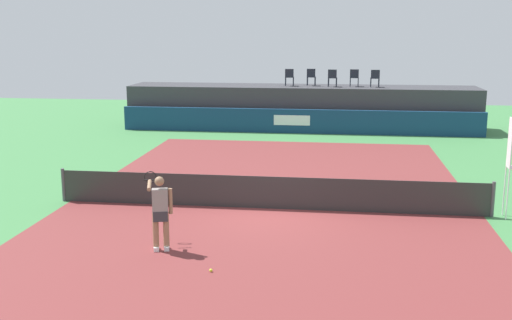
{
  "coord_description": "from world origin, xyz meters",
  "views": [
    {
      "loc": [
        1.92,
        -17.13,
        5.05
      ],
      "look_at": [
        -0.63,
        2.0,
        1.0
      ],
      "focal_mm": 43.52,
      "sensor_mm": 36.0,
      "label": 1
    }
  ],
  "objects_px": {
    "spectator_chair_center": "(332,77)",
    "spectator_chair_left": "(311,76)",
    "umpire_chair": "(512,161)",
    "spectator_chair_right": "(354,77)",
    "net_post_near": "(63,185)",
    "tennis_ball": "(211,270)",
    "spectator_chair_far_left": "(289,76)",
    "tennis_player": "(160,210)",
    "net_post_far": "(493,199)",
    "spectator_chair_far_right": "(375,77)"
  },
  "relations": [
    {
      "from": "spectator_chair_center",
      "to": "spectator_chair_left",
      "type": "bearing_deg",
      "value": 157.12
    },
    {
      "from": "umpire_chair",
      "to": "spectator_chair_right",
      "type": "bearing_deg",
      "value": 104.4
    },
    {
      "from": "net_post_near",
      "to": "tennis_ball",
      "type": "xyz_separation_m",
      "value": [
        5.53,
        -4.93,
        -0.46
      ]
    },
    {
      "from": "spectator_chair_right",
      "to": "net_post_near",
      "type": "bearing_deg",
      "value": -120.21
    },
    {
      "from": "spectator_chair_far_left",
      "to": "spectator_chair_left",
      "type": "distance_m",
      "value": 1.15
    },
    {
      "from": "tennis_player",
      "to": "tennis_ball",
      "type": "xyz_separation_m",
      "value": [
        1.43,
        -1.2,
        -0.92
      ]
    },
    {
      "from": "umpire_chair",
      "to": "net_post_far",
      "type": "height_order",
      "value": "umpire_chair"
    },
    {
      "from": "spectator_chair_center",
      "to": "spectator_chair_right",
      "type": "relative_size",
      "value": 1.0
    },
    {
      "from": "spectator_chair_left",
      "to": "spectator_chair_right",
      "type": "relative_size",
      "value": 1.0
    },
    {
      "from": "spectator_chair_right",
      "to": "tennis_player",
      "type": "relative_size",
      "value": 0.5
    },
    {
      "from": "spectator_chair_far_right",
      "to": "net_post_near",
      "type": "xyz_separation_m",
      "value": [
        -9.94,
        -15.05,
        -2.19
      ]
    },
    {
      "from": "tennis_ball",
      "to": "spectator_chair_left",
      "type": "bearing_deg",
      "value": 86.77
    },
    {
      "from": "tennis_player",
      "to": "spectator_chair_center",
      "type": "bearing_deg",
      "value": 78.85
    },
    {
      "from": "spectator_chair_far_left",
      "to": "spectator_chair_right",
      "type": "relative_size",
      "value": 1.0
    },
    {
      "from": "net_post_far",
      "to": "tennis_player",
      "type": "bearing_deg",
      "value": -155.81
    },
    {
      "from": "spectator_chair_far_left",
      "to": "spectator_chair_far_right",
      "type": "bearing_deg",
      "value": -1.74
    },
    {
      "from": "spectator_chair_left",
      "to": "net_post_near",
      "type": "height_order",
      "value": "spectator_chair_left"
    },
    {
      "from": "spectator_chair_left",
      "to": "tennis_player",
      "type": "bearing_deg",
      "value": -97.67
    },
    {
      "from": "spectator_chair_far_left",
      "to": "net_post_far",
      "type": "bearing_deg",
      "value": -65.76
    },
    {
      "from": "spectator_chair_far_left",
      "to": "spectator_chair_left",
      "type": "xyz_separation_m",
      "value": [
        1.11,
        0.29,
        0.0
      ]
    },
    {
      "from": "spectator_chair_far_right",
      "to": "umpire_chair",
      "type": "xyz_separation_m",
      "value": [
        2.89,
        -15.04,
        -1.11
      ]
    },
    {
      "from": "spectator_chair_far_right",
      "to": "umpire_chair",
      "type": "distance_m",
      "value": 15.36
    },
    {
      "from": "net_post_far",
      "to": "tennis_ball",
      "type": "relative_size",
      "value": 14.71
    },
    {
      "from": "spectator_chair_left",
      "to": "tennis_ball",
      "type": "xyz_separation_m",
      "value": [
        -1.15,
        -20.4,
        -2.66
      ]
    },
    {
      "from": "spectator_chair_far_left",
      "to": "spectator_chair_far_right",
      "type": "height_order",
      "value": "same"
    },
    {
      "from": "tennis_ball",
      "to": "spectator_chair_far_right",
      "type": "bearing_deg",
      "value": 77.56
    },
    {
      "from": "spectator_chair_right",
      "to": "umpire_chair",
      "type": "bearing_deg",
      "value": -75.6
    },
    {
      "from": "tennis_player",
      "to": "spectator_chair_far_left",
      "type": "bearing_deg",
      "value": 85.55
    },
    {
      "from": "spectator_chair_center",
      "to": "tennis_player",
      "type": "relative_size",
      "value": 0.5
    },
    {
      "from": "spectator_chair_center",
      "to": "spectator_chair_far_right",
      "type": "xyz_separation_m",
      "value": [
        2.15,
        0.05,
        0.0
      ]
    },
    {
      "from": "net_post_near",
      "to": "tennis_player",
      "type": "height_order",
      "value": "tennis_player"
    },
    {
      "from": "spectator_chair_far_right",
      "to": "spectator_chair_center",
      "type": "bearing_deg",
      "value": -178.8
    },
    {
      "from": "spectator_chair_center",
      "to": "tennis_ball",
      "type": "relative_size",
      "value": 13.06
    },
    {
      "from": "spectator_chair_right",
      "to": "tennis_ball",
      "type": "bearing_deg",
      "value": -99.47
    },
    {
      "from": "net_post_near",
      "to": "net_post_far",
      "type": "height_order",
      "value": "same"
    },
    {
      "from": "spectator_chair_far_left",
      "to": "spectator_chair_center",
      "type": "relative_size",
      "value": 1.0
    },
    {
      "from": "spectator_chair_far_left",
      "to": "umpire_chair",
      "type": "bearing_deg",
      "value": -64.45
    },
    {
      "from": "spectator_chair_far_right",
      "to": "umpire_chair",
      "type": "height_order",
      "value": "spectator_chair_far_right"
    },
    {
      "from": "net_post_near",
      "to": "tennis_ball",
      "type": "bearing_deg",
      "value": -41.74
    },
    {
      "from": "tennis_player",
      "to": "spectator_chair_far_right",
      "type": "bearing_deg",
      "value": 72.72
    },
    {
      "from": "spectator_chair_far_right",
      "to": "net_post_far",
      "type": "xyz_separation_m",
      "value": [
        2.46,
        -15.05,
        -2.19
      ]
    },
    {
      "from": "spectator_chair_far_left",
      "to": "umpire_chair",
      "type": "distance_m",
      "value": 16.86
    },
    {
      "from": "spectator_chair_far_right",
      "to": "tennis_ball",
      "type": "bearing_deg",
      "value": -102.44
    },
    {
      "from": "spectator_chair_far_left",
      "to": "net_post_near",
      "type": "xyz_separation_m",
      "value": [
        -5.57,
        -15.18,
        -2.19
      ]
    },
    {
      "from": "spectator_chair_far_left",
      "to": "spectator_chair_left",
      "type": "relative_size",
      "value": 1.0
    },
    {
      "from": "spectator_chair_right",
      "to": "net_post_far",
      "type": "relative_size",
      "value": 0.89
    },
    {
      "from": "spectator_chair_left",
      "to": "spectator_chair_center",
      "type": "bearing_deg",
      "value": -22.88
    },
    {
      "from": "net_post_far",
      "to": "spectator_chair_left",
      "type": "bearing_deg",
      "value": 110.29
    },
    {
      "from": "net_post_far",
      "to": "tennis_player",
      "type": "xyz_separation_m",
      "value": [
        -8.31,
        -3.73,
        0.46
      ]
    },
    {
      "from": "spectator_chair_left",
      "to": "spectator_chair_center",
      "type": "relative_size",
      "value": 1.0
    }
  ]
}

